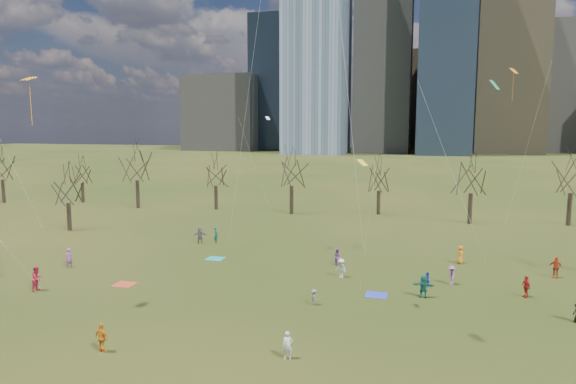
% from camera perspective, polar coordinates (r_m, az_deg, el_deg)
% --- Properties ---
extents(ground, '(500.00, 500.00, 0.00)m').
position_cam_1_polar(ground, '(34.36, -5.36, -14.26)').
color(ground, black).
rests_on(ground, ground).
extents(downtown_skyline, '(212.50, 78.00, 118.00)m').
position_cam_1_polar(downtown_skyline, '(242.32, 12.05, 13.63)').
color(downtown_skyline, slate).
rests_on(downtown_skyline, ground).
extents(bare_tree_row, '(113.04, 29.80, 9.50)m').
position_cam_1_polar(bare_tree_row, '(68.36, 5.42, 1.96)').
color(bare_tree_row, black).
rests_on(bare_tree_row, ground).
extents(blanket_teal, '(1.60, 1.50, 0.03)m').
position_cam_1_polar(blanket_teal, '(49.81, -8.09, -7.33)').
color(blanket_teal, teal).
rests_on(blanket_teal, ground).
extents(blanket_navy, '(1.60, 1.50, 0.03)m').
position_cam_1_polar(blanket_navy, '(39.82, 9.77, -11.21)').
color(blanket_navy, '#2634B4').
rests_on(blanket_navy, ground).
extents(blanket_crimson, '(1.60, 1.50, 0.03)m').
position_cam_1_polar(blanket_crimson, '(43.72, -17.71, -9.75)').
color(blanket_crimson, '#B83C24').
rests_on(blanket_crimson, ground).
extents(person_1, '(0.66, 0.53, 1.56)m').
position_cam_1_polar(person_1, '(29.16, -0.05, -16.68)').
color(person_1, silver).
rests_on(person_1, ground).
extents(person_2, '(0.74, 0.94, 1.93)m').
position_cam_1_polar(person_2, '(44.39, -26.10, -8.63)').
color(person_2, red).
rests_on(person_2, ground).
extents(person_3, '(0.78, 0.85, 1.15)m').
position_cam_1_polar(person_3, '(37.17, 2.91, -11.58)').
color(person_3, slate).
rests_on(person_3, ground).
extents(person_4, '(1.06, 0.66, 1.69)m').
position_cam_1_polar(person_4, '(31.71, -19.98, -14.97)').
color(person_4, orange).
rests_on(person_4, ground).
extents(person_5, '(1.62, 0.56, 1.73)m').
position_cam_1_polar(person_5, '(39.79, 14.82, -10.08)').
color(person_5, '#176B5E').
rests_on(person_5, ground).
extents(person_7, '(0.61, 0.76, 1.80)m').
position_cam_1_polar(person_7, '(50.04, -23.19, -6.77)').
color(person_7, '#A150A1').
rests_on(person_7, ground).
extents(person_8, '(0.49, 0.61, 1.19)m').
position_cam_1_polar(person_8, '(42.45, 15.20, -9.36)').
color(person_8, '#2640A7').
rests_on(person_8, ground).
extents(person_9, '(1.20, 1.06, 1.62)m').
position_cam_1_polar(person_9, '(43.53, 5.92, -8.41)').
color(person_9, silver).
rests_on(person_9, ground).
extents(person_10, '(1.13, 0.66, 1.81)m').
position_cam_1_polar(person_10, '(48.60, 27.60, -7.43)').
color(person_10, '#B43519').
rests_on(person_10, ground).
extents(person_11, '(1.70, 1.12, 1.75)m').
position_cam_1_polar(person_11, '(56.15, -9.75, -4.76)').
color(person_11, '#5C5C61').
rests_on(person_11, ground).
extents(person_12, '(0.56, 0.84, 1.68)m').
position_cam_1_polar(person_12, '(50.02, 18.61, -6.62)').
color(person_12, orange).
rests_on(person_12, ground).
extents(person_13, '(0.76, 0.75, 1.77)m').
position_cam_1_polar(person_13, '(56.01, -8.01, -4.75)').
color(person_13, '#16674F').
rests_on(person_13, ground).
extents(person_14, '(0.87, 0.93, 1.53)m').
position_cam_1_polar(person_14, '(47.20, 5.53, -7.19)').
color(person_14, '#8C4C99').
rests_on(person_14, ground).
extents(person_15, '(0.78, 1.10, 1.54)m').
position_cam_1_polar(person_15, '(43.52, 17.70, -8.79)').
color(person_15, '#8C4C99').
rests_on(person_15, ground).
extents(person_16, '(0.74, 1.03, 1.63)m').
position_cam_1_polar(person_16, '(42.43, 24.92, -9.51)').
color(person_16, '#B21E19').
rests_on(person_16, ground).
extents(kites_airborne, '(73.18, 48.50, 30.15)m').
position_cam_1_polar(kites_airborne, '(42.30, 5.80, 8.87)').
color(kites_airborne, orange).
rests_on(kites_airborne, ground).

